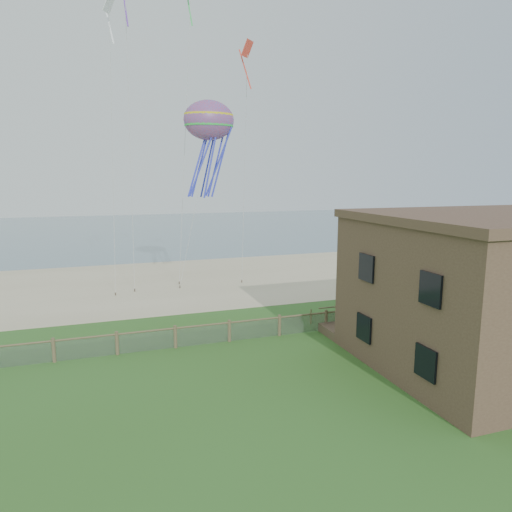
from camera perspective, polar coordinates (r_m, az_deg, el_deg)
name	(u,v)px	position (r m, az deg, el deg)	size (l,w,h in m)	color
ground	(266,388)	(20.70, 1.27, -16.11)	(160.00, 160.00, 0.00)	#335D20
sand_beach	(181,281)	(41.02, -9.32, -3.11)	(72.00, 20.00, 0.02)	tan
ocean	(140,229)	(84.23, -14.30, 3.26)	(160.00, 68.00, 0.02)	slate
chainlink_fence	(229,332)	(25.79, -3.36, -9.48)	(36.20, 0.20, 1.25)	brown
motel_deck	(433,320)	(30.98, 21.27, -7.41)	(15.00, 2.00, 0.50)	brown
picnic_table	(379,331)	(27.53, 15.16, -9.04)	(1.55, 1.17, 0.66)	brown
octopus_kite	(209,147)	(34.87, -5.85, 13.37)	(3.65, 2.58, 7.52)	red
kite_white	(110,17)	(33.71, -17.83, 26.60)	(1.11, 0.70, 2.65)	white
kite_red	(247,60)	(35.86, -1.08, 23.30)	(1.19, 0.70, 2.76)	#F23D2A
kite_green	(191,0)	(37.12, -8.15, 29.14)	(1.04, 0.70, 2.32)	#36CA54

